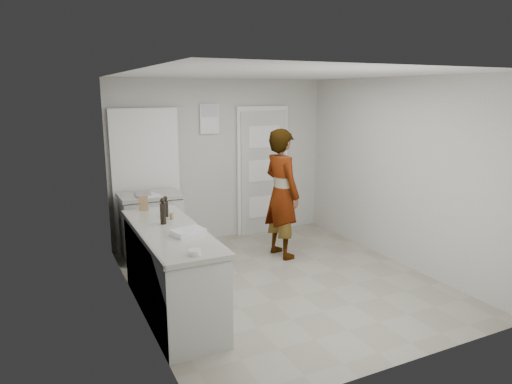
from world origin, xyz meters
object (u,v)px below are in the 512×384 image
baking_dish (188,232)px  spice_jar (172,216)px  person (282,194)px  oil_cruet_a (166,207)px  egg_bowl (195,252)px  cake_mix_box (144,203)px  oil_cruet_b (163,212)px

baking_dish → spice_jar: bearing=89.6°
person → oil_cruet_a: person is taller
oil_cruet_a → egg_bowl: bearing=-94.2°
cake_mix_box → baking_dish: size_ratio=0.51×
person → oil_cruet_b: size_ratio=6.35×
spice_jar → cake_mix_box: bearing=109.9°
oil_cruet_a → person: bearing=16.7°
cake_mix_box → baking_dish: 1.16m
spice_jar → oil_cruet_b: 0.22m
egg_bowl → oil_cruet_a: bearing=85.8°
spice_jar → baking_dish: bearing=-90.4°
spice_jar → oil_cruet_a: size_ratio=0.31×
cake_mix_box → oil_cruet_a: oil_cruet_a is taller
cake_mix_box → egg_bowl: bearing=-77.7°
person → egg_bowl: person is taller
spice_jar → oil_cruet_a: (-0.03, 0.12, 0.08)m
cake_mix_box → oil_cruet_b: bearing=-74.7°
person → egg_bowl: bearing=127.0°
spice_jar → egg_bowl: spice_jar is taller
spice_jar → egg_bowl: (-0.13, -1.19, -0.02)m
baking_dish → oil_cruet_b: bearing=105.0°
egg_bowl → oil_cruet_b: bearing=90.2°
spice_jar → oil_cruet_b: size_ratio=0.26×
spice_jar → oil_cruet_a: bearing=104.4°
cake_mix_box → oil_cruet_b: size_ratio=0.62×
person → baking_dish: size_ratio=5.21×
oil_cruet_b → egg_bowl: oil_cruet_b is taller
spice_jar → baking_dish: 0.61m
person → egg_bowl: 2.64m
person → oil_cruet_a: size_ratio=7.58×
spice_jar → egg_bowl: size_ratio=0.66×
oil_cruet_a → spice_jar: bearing=-75.6°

